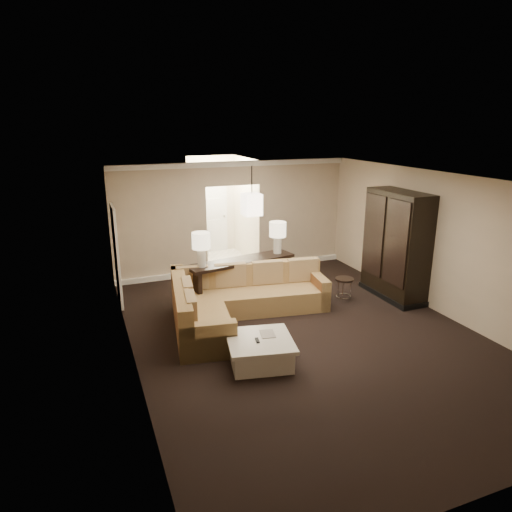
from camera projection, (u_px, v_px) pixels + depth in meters
name	position (u px, v px, depth m)	size (l,w,h in m)	color
ground	(305.00, 335.00, 8.29)	(8.00, 8.00, 0.00)	black
wall_back	(234.00, 218.00, 11.46)	(6.00, 0.04, 2.80)	#C1AD92
wall_front	(503.00, 378.00, 4.32)	(6.00, 0.04, 2.80)	#C1AD92
wall_left	(129.00, 283.00, 6.84)	(0.04, 8.00, 2.80)	#C1AD92
wall_right	(444.00, 245.00, 8.94)	(0.04, 8.00, 2.80)	#C1AD92
ceiling	(310.00, 180.00, 7.49)	(6.00, 8.00, 0.02)	white
crown_molding	(233.00, 164.00, 11.04)	(6.00, 0.10, 0.12)	white
baseboard	(235.00, 269.00, 11.80)	(6.00, 0.10, 0.12)	white
side_door	(117.00, 256.00, 9.45)	(0.05, 0.90, 2.10)	white
foyer	(218.00, 212.00, 12.69)	(1.44, 2.02, 2.80)	white
sectional_sofa	(236.00, 301.00, 8.88)	(3.44, 2.61, 0.94)	brown
coffee_table	(260.00, 350.00, 7.29)	(1.21, 1.21, 0.43)	beige
console_table	(242.00, 276.00, 9.74)	(2.44, 0.97, 0.92)	black
armoire	(396.00, 247.00, 9.82)	(0.69, 1.62, 2.33)	black
drink_table	(344.00, 285.00, 9.80)	(0.40, 0.40, 0.50)	black
table_lamp_left	(201.00, 244.00, 9.03)	(0.37, 0.37, 0.70)	silver
table_lamp_right	(278.00, 232.00, 9.97)	(0.37, 0.37, 0.70)	silver
pendant_light	(252.00, 204.00, 10.14)	(0.38, 0.38, 1.09)	black
person	(201.00, 226.00, 12.88)	(0.63, 0.42, 1.74)	beige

